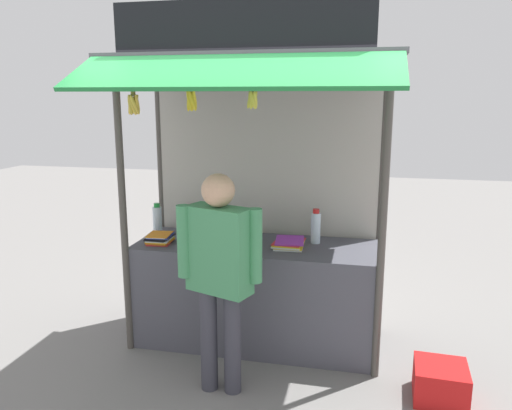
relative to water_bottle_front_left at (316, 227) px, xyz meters
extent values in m
plane|color=slate|center=(-0.50, -0.15, -1.05)|extent=(20.00, 20.00, 0.00)
cube|color=#4C4C56|center=(-0.50, -0.15, -0.59)|extent=(2.09, 0.76, 0.90)
cylinder|color=#4C4742|center=(-1.55, -0.53, 0.17)|extent=(0.06, 0.06, 2.44)
cylinder|color=#4C4742|center=(0.55, -0.53, 0.17)|extent=(0.06, 0.06, 2.44)
cylinder|color=#4C4742|center=(-1.55, 0.28, 0.17)|extent=(0.06, 0.06, 2.44)
cylinder|color=#4C4742|center=(0.55, 0.28, 0.17)|extent=(0.06, 0.06, 2.44)
cube|color=#B7B2A8|center=(-0.50, 0.28, 0.15)|extent=(2.05, 0.04, 2.39)
cube|color=#3F3F44|center=(-0.50, -0.23, 1.41)|extent=(2.29, 1.01, 0.04)
cube|color=#1E7A38|center=(-0.50, -0.98, 1.28)|extent=(2.25, 0.51, 0.26)
cube|color=black|center=(-0.50, -0.68, 1.61)|extent=(1.88, 0.04, 0.35)
cylinder|color=#59544C|center=(-0.50, -0.63, 1.31)|extent=(1.99, 0.02, 0.02)
cylinder|color=silver|center=(0.00, 0.00, -0.01)|extent=(0.09, 0.09, 0.27)
cylinder|color=red|center=(0.00, 0.00, 0.14)|extent=(0.06, 0.06, 0.04)
cylinder|color=silver|center=(-1.01, -0.01, -0.02)|extent=(0.08, 0.08, 0.24)
cylinder|color=red|center=(-1.01, -0.01, 0.12)|extent=(0.05, 0.05, 0.03)
cylinder|color=silver|center=(-0.54, 0.00, -0.02)|extent=(0.08, 0.08, 0.24)
cylinder|color=red|center=(-0.54, 0.00, 0.11)|extent=(0.05, 0.05, 0.03)
cylinder|color=silver|center=(-1.46, -0.04, -0.01)|extent=(0.08, 0.08, 0.26)
cylinder|color=#198C33|center=(-1.46, -0.04, 0.14)|extent=(0.05, 0.05, 0.04)
cylinder|color=silver|center=(-1.20, -0.03, -0.04)|extent=(0.06, 0.06, 0.20)
cylinder|color=blue|center=(-1.20, -0.03, 0.07)|extent=(0.04, 0.04, 0.03)
cube|color=white|center=(-0.21, -0.16, -0.14)|extent=(0.26, 0.31, 0.01)
cube|color=yellow|center=(-0.20, -0.17, -0.13)|extent=(0.25, 0.30, 0.01)
cube|color=white|center=(-0.21, -0.18, -0.12)|extent=(0.25, 0.31, 0.01)
cube|color=yellow|center=(-0.21, -0.18, -0.10)|extent=(0.25, 0.30, 0.01)
cube|color=red|center=(-0.21, -0.17, -0.10)|extent=(0.27, 0.32, 0.01)
cube|color=purple|center=(-0.20, -0.17, -0.09)|extent=(0.27, 0.32, 0.01)
cube|color=red|center=(-0.90, -0.28, -0.14)|extent=(0.20, 0.25, 0.01)
cube|color=red|center=(-0.90, -0.28, -0.13)|extent=(0.18, 0.24, 0.01)
cube|color=orange|center=(-0.90, -0.27, -0.12)|extent=(0.18, 0.24, 0.01)
cube|color=blue|center=(-0.90, -0.29, -0.11)|extent=(0.19, 0.24, 0.01)
cube|color=yellow|center=(-0.90, -0.29, -0.11)|extent=(0.18, 0.24, 0.01)
cube|color=black|center=(-0.91, -0.29, -0.10)|extent=(0.18, 0.24, 0.01)
cube|color=green|center=(-0.91, -0.28, -0.08)|extent=(0.18, 0.23, 0.01)
cube|color=red|center=(-0.91, -0.28, -0.07)|extent=(0.19, 0.24, 0.01)
cube|color=blue|center=(-0.90, -0.29, -0.06)|extent=(0.18, 0.23, 0.01)
cube|color=red|center=(-1.33, -0.30, -0.14)|extent=(0.22, 0.24, 0.01)
cube|color=orange|center=(-1.33, -0.30, -0.13)|extent=(0.19, 0.23, 0.01)
cube|color=yellow|center=(-1.34, -0.29, -0.12)|extent=(0.19, 0.23, 0.01)
cube|color=white|center=(-1.33, -0.30, -0.11)|extent=(0.21, 0.24, 0.01)
cube|color=black|center=(-1.34, -0.31, -0.10)|extent=(0.19, 0.22, 0.01)
cube|color=black|center=(-1.33, -0.29, -0.09)|extent=(0.21, 0.24, 0.01)
cube|color=blue|center=(-1.33, -0.29, -0.08)|extent=(0.21, 0.24, 0.01)
cube|color=white|center=(-1.35, -0.30, -0.07)|extent=(0.21, 0.24, 0.01)
cube|color=orange|center=(-1.33, -0.31, -0.06)|extent=(0.21, 0.24, 0.01)
cylinder|color=#332D23|center=(-1.36, -0.63, 1.23)|extent=(0.01, 0.01, 0.14)
cylinder|color=olive|center=(-1.36, -0.63, 1.14)|extent=(0.04, 0.04, 0.04)
ellipsoid|color=yellow|center=(-1.33, -0.63, 1.06)|extent=(0.04, 0.09, 0.16)
ellipsoid|color=yellow|center=(-1.34, -0.62, 1.05)|extent=(0.06, 0.06, 0.16)
ellipsoid|color=yellow|center=(-1.36, -0.61, 1.06)|extent=(0.08, 0.03, 0.16)
ellipsoid|color=yellow|center=(-1.37, -0.62, 1.05)|extent=(0.06, 0.05, 0.16)
ellipsoid|color=yellow|center=(-1.38, -0.63, 1.06)|extent=(0.03, 0.08, 0.16)
ellipsoid|color=yellow|center=(-1.37, -0.65, 1.06)|extent=(0.07, 0.07, 0.16)
ellipsoid|color=yellow|center=(-1.36, -0.66, 1.06)|extent=(0.08, 0.03, 0.16)
ellipsoid|color=yellow|center=(-1.34, -0.66, 1.06)|extent=(0.07, 0.06, 0.16)
cylinder|color=#332D23|center=(-0.42, -0.63, 1.24)|extent=(0.01, 0.01, 0.11)
cylinder|color=olive|center=(-0.42, -0.63, 1.16)|extent=(0.04, 0.04, 0.04)
ellipsoid|color=yellow|center=(-0.40, -0.64, 1.09)|extent=(0.03, 0.07, 0.14)
ellipsoid|color=yellow|center=(-0.42, -0.61, 1.09)|extent=(0.08, 0.04, 0.14)
ellipsoid|color=yellow|center=(-0.44, -0.62, 1.09)|extent=(0.06, 0.07, 0.14)
ellipsoid|color=yellow|center=(-0.43, -0.64, 1.09)|extent=(0.05, 0.05, 0.14)
ellipsoid|color=yellow|center=(-0.42, -0.65, 1.09)|extent=(0.06, 0.04, 0.14)
cylinder|color=#332D23|center=(-0.89, -0.63, 1.25)|extent=(0.01, 0.01, 0.10)
cylinder|color=olive|center=(-0.89, -0.63, 1.18)|extent=(0.04, 0.04, 0.04)
ellipsoid|color=yellow|center=(-0.86, -0.63, 1.09)|extent=(0.03, 0.08, 0.17)
ellipsoid|color=yellow|center=(-0.88, -0.62, 1.09)|extent=(0.06, 0.05, 0.17)
ellipsoid|color=yellow|center=(-0.90, -0.62, 1.09)|extent=(0.07, 0.05, 0.17)
ellipsoid|color=yellow|center=(-0.91, -0.63, 1.09)|extent=(0.04, 0.07, 0.17)
ellipsoid|color=yellow|center=(-0.90, -0.65, 1.09)|extent=(0.07, 0.05, 0.17)
ellipsoid|color=yellow|center=(-0.88, -0.66, 1.09)|extent=(0.07, 0.06, 0.17)
cylinder|color=#383842|center=(-0.68, -0.98, -0.65)|extent=(0.13, 0.13, 0.79)
cylinder|color=#383842|center=(-0.50, -0.98, -0.65)|extent=(0.13, 0.13, 0.79)
cube|color=#3F8C59|center=(-0.59, -0.98, 0.05)|extent=(0.51, 0.35, 0.62)
cylinder|color=#3F8C59|center=(-0.85, -0.98, 0.10)|extent=(0.10, 0.10, 0.53)
cylinder|color=#3F8C59|center=(-0.32, -0.98, 0.10)|extent=(0.10, 0.10, 0.53)
sphere|color=tan|center=(-0.59, -0.98, 0.48)|extent=(0.24, 0.24, 0.24)
cube|color=red|center=(1.01, -0.75, -0.92)|extent=(0.39, 0.39, 0.26)
camera|label=1|loc=(0.41, -4.25, 1.11)|focal=35.19mm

